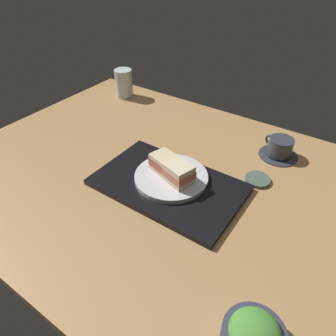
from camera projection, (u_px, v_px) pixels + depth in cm
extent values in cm
cube|color=tan|center=(166.00, 180.00, 97.35)|extent=(140.00, 100.00, 3.00)
cube|color=black|center=(168.00, 185.00, 92.09)|extent=(43.33, 26.77, 1.71)
cylinder|color=silver|center=(171.00, 177.00, 92.52)|extent=(22.08, 22.08, 1.46)
cube|color=beige|center=(164.00, 168.00, 93.97)|extent=(8.51, 7.97, 1.28)
cube|color=#B74C42|center=(164.00, 162.00, 92.77)|extent=(8.84, 8.10, 2.63)
cube|color=beige|center=(164.00, 157.00, 91.57)|extent=(8.51, 7.97, 1.28)
cube|color=beige|center=(179.00, 179.00, 89.26)|extent=(8.51, 7.97, 1.73)
cube|color=#CC6B4C|center=(179.00, 174.00, 88.03)|extent=(9.06, 8.34, 2.30)
cube|color=beige|center=(179.00, 168.00, 86.80)|extent=(8.51, 7.97, 1.73)
ellipsoid|color=#4C9338|center=(255.00, 333.00, 54.91)|extent=(9.53, 9.53, 5.24)
cylinder|color=#333842|center=(278.00, 155.00, 105.16)|extent=(13.01, 13.01, 0.80)
cylinder|color=#333842|center=(280.00, 147.00, 103.12)|extent=(8.05, 8.05, 5.87)
cylinder|color=black|center=(282.00, 140.00, 101.57)|extent=(7.40, 7.40, 0.40)
torus|color=#333842|center=(270.00, 140.00, 106.24)|extent=(4.06, 2.40, 4.09)
cylinder|color=silver|center=(124.00, 83.00, 139.43)|extent=(7.80, 7.80, 12.43)
cylinder|color=#4C6051|center=(257.00, 180.00, 94.54)|extent=(7.69, 7.69, 1.05)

